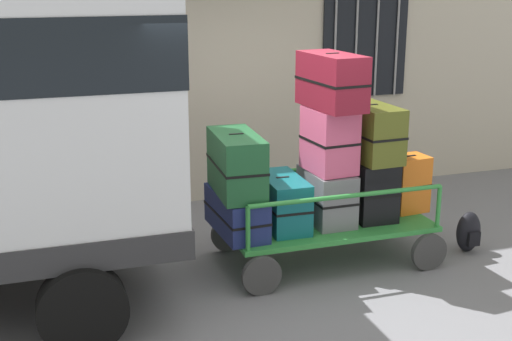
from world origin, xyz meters
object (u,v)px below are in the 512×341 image
object	(u,v)px
suitcase_center_bottom	(327,196)
suitcase_right_bottom	(408,183)
suitcase_midleft_bottom	(282,202)
suitcase_left_bottom	(236,212)
suitcase_left_middle	(236,164)
suitcase_midright_bottom	(368,188)
suitcase_center_top	(332,81)
suitcase_center_middle	(329,140)
suitcase_midright_middle	(370,132)
backpack	(469,232)
luggage_cart	(326,228)

from	to	relation	value
suitcase_center_bottom	suitcase_right_bottom	distance (m)	0.95
suitcase_midleft_bottom	suitcase_right_bottom	xyz separation A→B (m)	(1.42, 0.02, 0.05)
suitcase_left_bottom	suitcase_left_middle	distance (m)	0.49
suitcase_center_bottom	suitcase_midright_bottom	world-z (taller)	suitcase_midright_bottom
suitcase_center_bottom	suitcase_center_top	bearing A→B (deg)	-90.00
suitcase_center_middle	suitcase_midright_middle	world-z (taller)	suitcase_center_middle
suitcase_center_bottom	suitcase_center_middle	bearing A→B (deg)	-90.00
suitcase_center_top	suitcase_center_middle	bearing A→B (deg)	90.00
suitcase_center_bottom	suitcase_center_top	world-z (taller)	suitcase_center_top
suitcase_center_middle	backpack	world-z (taller)	suitcase_center_middle
backpack	suitcase_midright_bottom	bearing A→B (deg)	164.52
suitcase_left_middle	suitcase_midright_bottom	bearing A→B (deg)	1.18
suitcase_midright_middle	backpack	size ratio (longest dim) A/B	1.83
suitcase_midleft_bottom	backpack	size ratio (longest dim) A/B	1.76
suitcase_midleft_bottom	suitcase_midright_bottom	bearing A→B (deg)	1.00
suitcase_midleft_bottom	suitcase_center_middle	distance (m)	0.76
suitcase_center_bottom	suitcase_center_top	xyz separation A→B (m)	(0.00, -0.04, 1.16)
suitcase_left_middle	suitcase_center_bottom	xyz separation A→B (m)	(0.95, 0.01, -0.42)
suitcase_midright_bottom	suitcase_midright_middle	size ratio (longest dim) A/B	0.84
suitcase_midright_middle	luggage_cart	bearing A→B (deg)	-175.22
luggage_cart	suitcase_center_top	distance (m)	1.51
suitcase_left_bottom	suitcase_center_middle	distance (m)	1.15
suitcase_center_top	backpack	world-z (taller)	suitcase_center_top
suitcase_right_bottom	backpack	distance (m)	0.82
suitcase_right_bottom	backpack	bearing A→B (deg)	-27.38
suitcase_center_middle	suitcase_midright_bottom	distance (m)	0.73
suitcase_left_middle	suitcase_center_top	distance (m)	1.20
suitcase_midright_bottom	suitcase_midright_middle	bearing A→B (deg)	90.00
suitcase_right_bottom	suitcase_midright_middle	bearing A→B (deg)	179.09
suitcase_center_top	suitcase_right_bottom	world-z (taller)	suitcase_center_top
suitcase_left_bottom	backpack	bearing A→B (deg)	-6.37
suitcase_right_bottom	suitcase_center_top	bearing A→B (deg)	-176.06
suitcase_center_top	suitcase_left_middle	bearing A→B (deg)	178.35
suitcase_left_middle	suitcase_midright_bottom	size ratio (longest dim) A/B	1.32
suitcase_left_middle	suitcase_center_bottom	world-z (taller)	suitcase_left_middle
suitcase_left_bottom	suitcase_left_middle	bearing A→B (deg)	-90.00
luggage_cart	suitcase_midleft_bottom	distance (m)	0.58
suitcase_midright_middle	suitcase_right_bottom	world-z (taller)	suitcase_midright_middle
suitcase_left_middle	suitcase_right_bottom	xyz separation A→B (m)	(1.89, 0.04, -0.39)
suitcase_center_bottom	suitcase_right_bottom	size ratio (longest dim) A/B	1.16
suitcase_left_middle	suitcase_midright_middle	distance (m)	1.43
suitcase_center_middle	luggage_cart	bearing A→B (deg)	90.00
luggage_cart	suitcase_left_middle	xyz separation A→B (m)	(-0.95, -0.01, 0.76)
luggage_cart	suitcase_center_bottom	xyz separation A→B (m)	(-0.00, 0.01, 0.34)
backpack	suitcase_right_bottom	bearing A→B (deg)	152.62
luggage_cart	suitcase_midright_middle	xyz separation A→B (m)	(0.47, 0.04, 0.96)
suitcase_midleft_bottom	suitcase_midright_middle	size ratio (longest dim) A/B	0.96
suitcase_left_bottom	suitcase_center_bottom	bearing A→B (deg)	-0.16
suitcase_left_bottom	suitcase_center_top	xyz separation A→B (m)	(0.95, -0.04, 1.23)
suitcase_center_middle	suitcase_right_bottom	distance (m)	1.10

